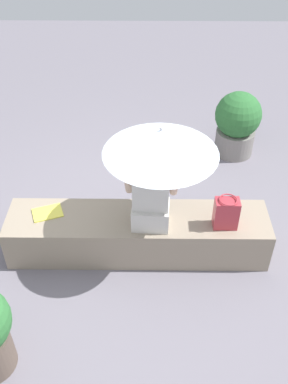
{
  "coord_description": "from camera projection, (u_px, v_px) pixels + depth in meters",
  "views": [
    {
      "loc": [
        0.09,
        -3.07,
        3.29
      ],
      "look_at": [
        0.06,
        -0.04,
        0.79
      ],
      "focal_mm": 40.92,
      "sensor_mm": 36.0,
      "label": 1
    }
  ],
  "objects": [
    {
      "name": "magazine",
      "position": [
        48.0,
        213.0,
        4.22
      ],
      "size": [
        0.33,
        0.28,
        0.01
      ],
      "primitive_type": "cube",
      "rotation": [
        0.0,
        0.0,
        0.34
      ],
      "color": "#EAE04C",
      "rests_on": "stone_bench"
    },
    {
      "name": "handbag_black",
      "position": [
        226.0,
        213.0,
        3.99
      ],
      "size": [
        0.22,
        0.17,
        0.32
      ],
      "color": "#B2333D",
      "rests_on": "stone_bench"
    },
    {
      "name": "person_seated",
      "position": [
        151.0,
        191.0,
        3.87
      ],
      "size": [
        0.48,
        0.3,
        0.9
      ],
      "color": "beige",
      "rests_on": "stone_bench"
    },
    {
      "name": "ground_plane",
      "position": [
        138.0,
        249.0,
        4.46
      ],
      "size": [
        14.0,
        14.0,
        0.0
      ],
      "primitive_type": "plane",
      "color": "slate"
    },
    {
      "name": "parasol",
      "position": [
        161.0,
        142.0,
        3.55
      ],
      "size": [
        0.98,
        0.98,
        1.04
      ],
      "color": "#B7B7BC",
      "rests_on": "stone_bench"
    },
    {
      "name": "stone_bench",
      "position": [
        138.0,
        234.0,
        4.32
      ],
      "size": [
        2.53,
        0.55,
        0.44
      ],
      "primitive_type": "cube",
      "color": "gray",
      "rests_on": "ground"
    },
    {
      "name": "planter_near",
      "position": [
        237.0,
        123.0,
        5.53
      ],
      "size": [
        0.58,
        0.58,
        0.85
      ],
      "color": "gray",
      "rests_on": "ground"
    }
  ]
}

